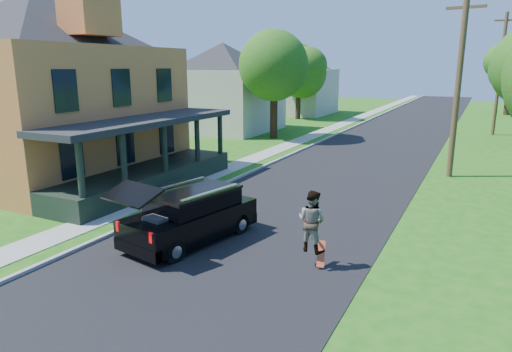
% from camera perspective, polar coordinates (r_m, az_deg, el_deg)
% --- Properties ---
extents(ground, '(140.00, 140.00, 0.00)m').
position_cam_1_polar(ground, '(12.53, -6.67, -11.60)').
color(ground, '#195811').
rests_on(ground, ground).
extents(street, '(8.00, 120.00, 0.02)m').
position_cam_1_polar(street, '(30.56, 14.31, 3.13)').
color(street, black).
rests_on(street, ground).
extents(curb, '(0.15, 120.00, 0.12)m').
position_cam_1_polar(curb, '(31.65, 7.13, 3.80)').
color(curb, gray).
rests_on(curb, ground).
extents(sidewalk, '(1.30, 120.00, 0.03)m').
position_cam_1_polar(sidewalk, '(32.19, 4.53, 4.03)').
color(sidewalk, gray).
rests_on(sidewalk, ground).
extents(front_walk, '(6.50, 1.20, 0.03)m').
position_cam_1_polar(front_walk, '(22.72, -18.54, -0.66)').
color(front_walk, gray).
rests_on(front_walk, ground).
extents(main_house, '(15.56, 15.56, 10.10)m').
position_cam_1_polar(main_house, '(24.57, -25.01, 11.43)').
color(main_house, '#E17C41').
rests_on(main_house, ground).
extents(neighbor_house_mid, '(12.78, 12.78, 8.30)m').
position_cam_1_polar(neighbor_house_mid, '(38.88, -4.12, 11.88)').
color(neighbor_house_mid, beige).
rests_on(neighbor_house_mid, ground).
extents(neighbor_house_far, '(12.78, 12.78, 8.30)m').
position_cam_1_polar(neighbor_house_far, '(53.26, 4.90, 12.31)').
color(neighbor_house_far, beige).
rests_on(neighbor_house_far, ground).
extents(black_suv, '(2.62, 4.94, 2.18)m').
position_cam_1_polar(black_suv, '(14.22, -8.17, -4.91)').
color(black_suv, black).
rests_on(black_suv, ground).
extents(skateboarder, '(0.92, 0.78, 1.68)m').
position_cam_1_polar(skateboarder, '(12.24, 6.98, -5.59)').
color(skateboarder, black).
rests_on(skateboarder, ground).
extents(skateboard, '(0.33, 0.60, 0.60)m').
position_cam_1_polar(skateboard, '(12.65, 8.11, -9.70)').
color(skateboard, '#A42E0E').
rests_on(skateboard, ground).
extents(tree_left_mid, '(6.15, 6.35, 8.26)m').
position_cam_1_polar(tree_left_mid, '(34.52, 2.29, 13.95)').
color(tree_left_mid, black).
rests_on(tree_left_mid, ground).
extents(tree_left_far, '(6.55, 6.30, 7.86)m').
position_cam_1_polar(tree_left_far, '(47.48, 5.32, 13.33)').
color(tree_left_far, black).
rests_on(tree_left_far, ground).
extents(tree_right_far, '(6.39, 6.50, 8.43)m').
position_cam_1_polar(tree_right_far, '(58.58, 29.36, 12.00)').
color(tree_right_far, black).
rests_on(tree_right_far, ground).
extents(utility_pole_near, '(1.73, 0.37, 8.57)m').
position_cam_1_polar(utility_pole_near, '(23.94, 23.95, 10.33)').
color(utility_pole_near, '#402A1D').
rests_on(utility_pole_near, ground).
extents(utility_pole_far, '(1.61, 0.29, 9.27)m').
position_cam_1_polar(utility_pole_far, '(40.56, 28.18, 11.25)').
color(utility_pole_far, '#402A1D').
rests_on(utility_pole_far, ground).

